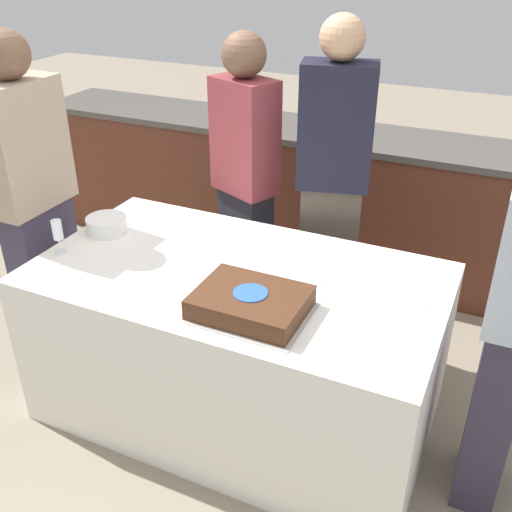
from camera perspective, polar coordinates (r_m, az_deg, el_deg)
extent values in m
plane|color=gray|center=(2.99, -1.61, -14.15)|extent=(14.00, 14.00, 0.00)
cube|color=#5B2D1E|center=(3.98, 8.34, 4.88)|extent=(4.40, 0.55, 0.88)
cube|color=#4C4742|center=(3.82, 8.83, 11.20)|extent=(4.40, 0.58, 0.04)
cube|color=white|center=(2.74, -1.72, -8.38)|extent=(1.74, 0.97, 0.75)
cube|color=#B7B2AD|center=(2.28, -0.52, -5.30)|extent=(0.45, 0.36, 0.00)
cube|color=#472816|center=(2.26, -0.52, -4.42)|extent=(0.41, 0.32, 0.08)
cylinder|color=#2D5BB7|center=(2.23, -0.53, -3.52)|extent=(0.13, 0.13, 0.00)
cylinder|color=white|center=(2.94, -14.03, 2.90)|extent=(0.19, 0.19, 0.08)
cylinder|color=white|center=(2.82, -18.07, 0.37)|extent=(0.06, 0.06, 0.00)
cylinder|color=white|center=(2.81, -18.17, 0.99)|extent=(0.01, 0.01, 0.06)
cylinder|color=white|center=(2.77, -18.41, 2.39)|extent=(0.05, 0.05, 0.09)
cylinder|color=white|center=(2.49, 4.45, -2.09)|extent=(0.17, 0.17, 0.00)
cylinder|color=white|center=(2.45, 14.74, -3.73)|extent=(0.17, 0.17, 0.00)
cube|color=#4C4238|center=(3.19, 6.81, -0.98)|extent=(0.33, 0.23, 0.92)
cube|color=black|center=(2.89, 7.68, 12.12)|extent=(0.39, 0.28, 0.59)
sphere|color=tan|center=(2.80, 8.24, 19.92)|extent=(0.21, 0.21, 0.21)
cube|color=#383347|center=(3.27, -19.10, -2.32)|extent=(0.16, 0.35, 0.86)
cube|color=tan|center=(2.98, -21.34, 9.73)|extent=(0.20, 0.41, 0.59)
sphere|color=brown|center=(2.89, -22.82, 17.29)|extent=(0.22, 0.22, 0.22)
cube|color=#383347|center=(2.53, 21.57, -13.38)|extent=(0.16, 0.31, 0.83)
cube|color=#282833|center=(3.37, -0.97, -0.09)|extent=(0.32, 0.26, 0.81)
cube|color=brown|center=(3.09, -1.08, 11.30)|extent=(0.38, 0.31, 0.58)
sphere|color=brown|center=(3.00, -1.16, 18.65)|extent=(0.22, 0.22, 0.22)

